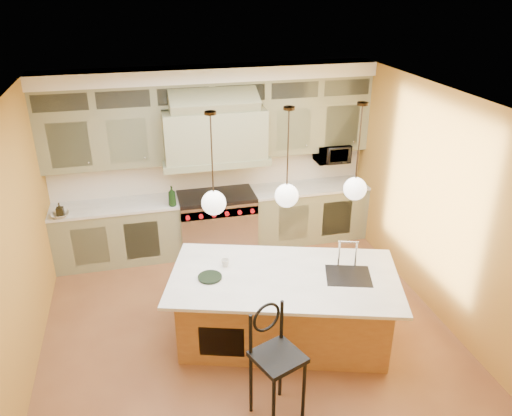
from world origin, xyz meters
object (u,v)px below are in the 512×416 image
object	(u,v)px
kitchen_island	(284,305)
counter_stool	(276,357)
microwave	(332,153)
range	(217,221)

from	to	relation	value
kitchen_island	counter_stool	distance (m)	1.22
kitchen_island	microwave	world-z (taller)	microwave
range	kitchen_island	size ratio (longest dim) A/B	0.41
kitchen_island	microwave	distance (m)	3.10
kitchen_island	counter_stool	xyz separation A→B (m)	(-0.43, -1.11, 0.26)
range	microwave	xyz separation A→B (m)	(1.95, 0.11, 0.96)
range	microwave	world-z (taller)	microwave
kitchen_island	microwave	bearing A→B (deg)	75.79
range	microwave	size ratio (longest dim) A/B	2.21
counter_stool	microwave	world-z (taller)	microwave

